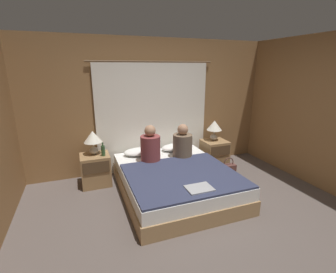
# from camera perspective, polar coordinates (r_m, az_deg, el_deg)

# --- Properties ---
(ground_plane) EXTENTS (16.00, 16.00, 0.00)m
(ground_plane) POSITION_cam_1_polar(r_m,az_deg,el_deg) (3.38, 8.04, -19.99)
(ground_plane) COLOR #564C47
(wall_back) EXTENTS (4.79, 0.06, 2.50)m
(wall_back) POSITION_cam_1_polar(r_m,az_deg,el_deg) (4.75, -3.61, 7.15)
(wall_back) COLOR olive
(wall_back) RESTS_ON ground_plane
(curtain_panel) EXTENTS (2.39, 0.03, 2.09)m
(curtain_panel) POSITION_cam_1_polar(r_m,az_deg,el_deg) (4.72, -3.34, 4.52)
(curtain_panel) COLOR white
(curtain_panel) RESTS_ON ground_plane
(bed) EXTENTS (1.67, 2.09, 0.41)m
(bed) POSITION_cam_1_polar(r_m,az_deg,el_deg) (4.01, 1.59, -10.25)
(bed) COLOR #99754C
(bed) RESTS_ON ground_plane
(nightstand_left) EXTENTS (0.48, 0.45, 0.54)m
(nightstand_left) POSITION_cam_1_polar(r_m,az_deg,el_deg) (4.41, -16.57, -7.47)
(nightstand_left) COLOR #937047
(nightstand_left) RESTS_ON ground_plane
(nightstand_right) EXTENTS (0.48, 0.45, 0.54)m
(nightstand_right) POSITION_cam_1_polar(r_m,az_deg,el_deg) (5.08, 10.82, -3.90)
(nightstand_right) COLOR #937047
(nightstand_right) RESTS_ON ground_plane
(lamp_left) EXTENTS (0.30, 0.30, 0.41)m
(lamp_left) POSITION_cam_1_polar(r_m,az_deg,el_deg) (4.28, -17.20, -0.48)
(lamp_left) COLOR #B2A899
(lamp_left) RESTS_ON nightstand_left
(lamp_right) EXTENTS (0.30, 0.30, 0.41)m
(lamp_right) POSITION_cam_1_polar(r_m,az_deg,el_deg) (4.98, 10.80, 2.20)
(lamp_right) COLOR #B2A899
(lamp_right) RESTS_ON nightstand_right
(pillow_left) EXTENTS (0.59, 0.36, 0.12)m
(pillow_left) POSITION_cam_1_polar(r_m,az_deg,el_deg) (4.53, -6.65, -3.53)
(pillow_left) COLOR white
(pillow_left) RESTS_ON bed
(pillow_right) EXTENTS (0.59, 0.36, 0.12)m
(pillow_right) POSITION_cam_1_polar(r_m,az_deg,el_deg) (4.74, 2.00, -2.51)
(pillow_right) COLOR white
(pillow_right) RESTS_ON bed
(blanket_on_bed) EXTENTS (1.61, 1.42, 0.03)m
(blanket_on_bed) POSITION_cam_1_polar(r_m,az_deg,el_deg) (3.67, 3.41, -9.05)
(blanket_on_bed) COLOR #2D334C
(blanket_on_bed) RESTS_ON bed
(person_left_in_bed) EXTENTS (0.34, 0.34, 0.64)m
(person_left_in_bed) POSITION_cam_1_polar(r_m,az_deg,el_deg) (4.14, -4.14, -2.40)
(person_left_in_bed) COLOR brown
(person_left_in_bed) RESTS_ON bed
(person_right_in_bed) EXTENTS (0.35, 0.35, 0.61)m
(person_right_in_bed) POSITION_cam_1_polar(r_m,az_deg,el_deg) (4.34, 3.44, -1.74)
(person_right_in_bed) COLOR brown
(person_right_in_bed) RESTS_ON bed
(beer_bottle_on_left_stand) EXTENTS (0.07, 0.07, 0.23)m
(beer_bottle_on_left_stand) POSITION_cam_1_polar(r_m,az_deg,el_deg) (4.21, -14.97, -3.20)
(beer_bottle_on_left_stand) COLOR #2D4C28
(beer_bottle_on_left_stand) RESTS_ON nightstand_left
(laptop_on_bed) EXTENTS (0.34, 0.26, 0.02)m
(laptop_on_bed) POSITION_cam_1_polar(r_m,az_deg,el_deg) (3.27, 7.35, -11.94)
(laptop_on_bed) COLOR #9EA0A5
(laptop_on_bed) RESTS_ON blanket_on_bed
(handbag_on_floor) EXTENTS (0.28, 0.14, 0.33)m
(handbag_on_floor) POSITION_cam_1_polar(r_m,az_deg,el_deg) (4.82, 13.92, -7.35)
(handbag_on_floor) COLOR brown
(handbag_on_floor) RESTS_ON ground_plane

